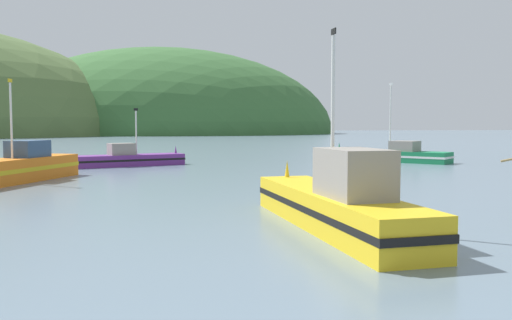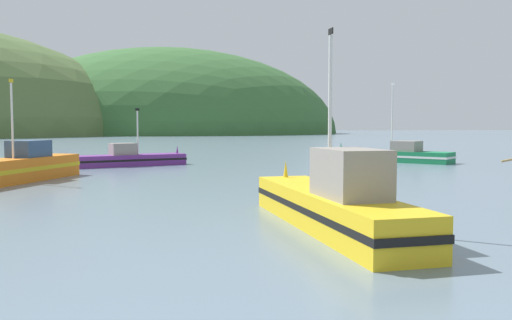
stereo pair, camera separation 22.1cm
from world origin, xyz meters
TOP-DOWN VIEW (x-y plane):
  - hill_far_right at (-1.50, 207.50)m, footprint 134.12×107.30m
  - fishing_boat_purple at (-13.84, 39.75)m, footprint 9.65×5.11m
  - fishing_boat_yellow at (-6.83, 10.92)m, footprint 2.42×10.58m
  - fishing_boat_green at (9.83, 39.83)m, footprint 9.18×10.30m
  - fishing_boat_orange at (-19.89, 28.54)m, footprint 6.07×10.02m

SIDE VIEW (x-z plane):
  - hill_far_right at x=-1.50m, z-range -33.08..33.08m
  - fishing_boat_purple at x=-13.84m, z-range -1.80..2.96m
  - fishing_boat_green at x=9.83m, z-range -2.98..4.24m
  - fishing_boat_yellow at x=-6.83m, z-range -2.39..4.08m
  - fishing_boat_orange at x=-19.89m, z-range -2.17..3.87m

